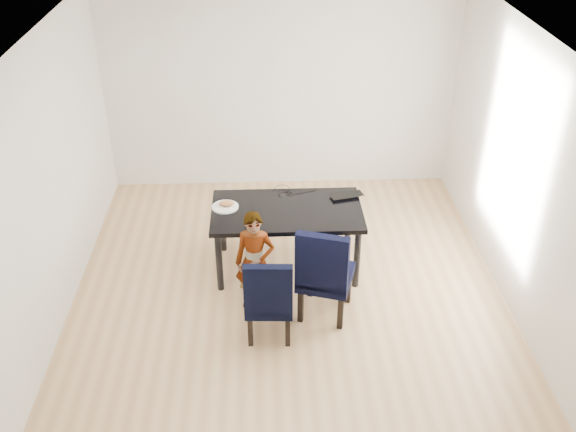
{
  "coord_description": "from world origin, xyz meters",
  "views": [
    {
      "loc": [
        -0.23,
        -5.32,
        4.25
      ],
      "look_at": [
        0.0,
        0.2,
        0.85
      ],
      "focal_mm": 40.0,
      "sensor_mm": 36.0,
      "label": 1
    }
  ],
  "objects_px": {
    "chair_left": "(269,294)",
    "child": "(255,262)",
    "dining_table": "(287,239)",
    "laptop": "(345,193)",
    "plate": "(225,207)",
    "chair_right": "(326,269)"
  },
  "relations": [
    {
      "from": "chair_left",
      "to": "child",
      "type": "distance_m",
      "value": 0.45
    },
    {
      "from": "chair_right",
      "to": "child",
      "type": "xyz_separation_m",
      "value": [
        -0.69,
        0.13,
        0.02
      ]
    },
    {
      "from": "dining_table",
      "to": "chair_left",
      "type": "xyz_separation_m",
      "value": [
        -0.21,
        -1.07,
        0.09
      ]
    },
    {
      "from": "chair_right",
      "to": "dining_table",
      "type": "bearing_deg",
      "value": 131.61
    },
    {
      "from": "plate",
      "to": "laptop",
      "type": "height_order",
      "value": "laptop"
    },
    {
      "from": "chair_right",
      "to": "plate",
      "type": "distance_m",
      "value": 1.33
    },
    {
      "from": "dining_table",
      "to": "chair_right",
      "type": "relative_size",
      "value": 1.52
    },
    {
      "from": "plate",
      "to": "laptop",
      "type": "xyz_separation_m",
      "value": [
        1.31,
        0.22,
        0.01
      ]
    },
    {
      "from": "chair_right",
      "to": "child",
      "type": "distance_m",
      "value": 0.71
    },
    {
      "from": "dining_table",
      "to": "plate",
      "type": "xyz_separation_m",
      "value": [
        -0.65,
        0.06,
        0.38
      ]
    },
    {
      "from": "plate",
      "to": "laptop",
      "type": "relative_size",
      "value": 0.78
    },
    {
      "from": "chair_right",
      "to": "laptop",
      "type": "xyz_separation_m",
      "value": [
        0.3,
        1.07,
        0.24
      ]
    },
    {
      "from": "plate",
      "to": "chair_left",
      "type": "bearing_deg",
      "value": -68.6
    },
    {
      "from": "chair_left",
      "to": "laptop",
      "type": "height_order",
      "value": "chair_left"
    },
    {
      "from": "chair_left",
      "to": "child",
      "type": "relative_size",
      "value": 0.85
    },
    {
      "from": "dining_table",
      "to": "plate",
      "type": "distance_m",
      "value": 0.76
    },
    {
      "from": "plate",
      "to": "laptop",
      "type": "bearing_deg",
      "value": 9.67
    },
    {
      "from": "dining_table",
      "to": "laptop",
      "type": "relative_size",
      "value": 4.4
    },
    {
      "from": "dining_table",
      "to": "child",
      "type": "distance_m",
      "value": 0.75
    },
    {
      "from": "chair_left",
      "to": "laptop",
      "type": "distance_m",
      "value": 1.64
    },
    {
      "from": "chair_right",
      "to": "child",
      "type": "height_order",
      "value": "child"
    },
    {
      "from": "child",
      "to": "plate",
      "type": "relative_size",
      "value": 3.82
    }
  ]
}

